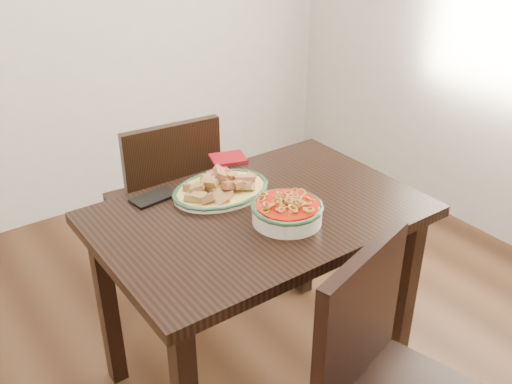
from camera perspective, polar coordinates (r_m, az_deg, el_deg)
dining_table at (r=2.02m, az=0.33°, el=-4.45°), size 1.11×0.74×0.75m
chair_far at (r=2.57m, az=-8.90°, el=-0.70°), size 0.46×0.46×0.89m
chair_near at (r=1.74m, az=13.01°, el=-17.87°), size 0.52×0.52×0.89m
fish_plate at (r=2.05m, az=-3.55°, el=1.02°), size 0.36×0.28×0.11m
noodle_bowl at (r=1.88m, az=3.13°, el=-1.77°), size 0.24×0.24×0.08m
smartphone at (r=2.06m, az=-10.22°, el=-0.55°), size 0.16×0.10×0.01m
napkin at (r=2.32m, az=-2.82°, el=3.39°), size 0.16×0.15×0.01m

